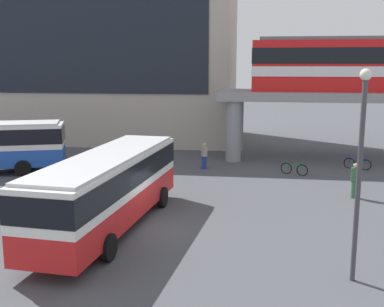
{
  "coord_description": "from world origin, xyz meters",
  "views": [
    {
      "loc": [
        4.84,
        -18.82,
        6.89
      ],
      "look_at": [
        1.36,
        5.68,
        2.2
      ],
      "focal_mm": 44.55,
      "sensor_mm": 36.0,
      "label": 1
    }
  ],
  "objects_px": {
    "bus_main": "(109,183)",
    "bicycle_blue": "(357,164)",
    "station_building": "(63,48)",
    "pedestrian_waiting_near_stop": "(355,182)",
    "pedestrian_near_building": "(204,157)",
    "bicycle_green": "(294,169)"
  },
  "relations": [
    {
      "from": "pedestrian_near_building",
      "to": "pedestrian_waiting_near_stop",
      "type": "xyz_separation_m",
      "value": [
        8.52,
        -5.79,
        0.04
      ]
    },
    {
      "from": "bus_main",
      "to": "pedestrian_waiting_near_stop",
      "type": "xyz_separation_m",
      "value": [
        11.1,
        6.39,
        -1.12
      ]
    },
    {
      "from": "station_building",
      "to": "bicycle_green",
      "type": "relative_size",
      "value": 19.12
    },
    {
      "from": "station_building",
      "to": "bicycle_blue",
      "type": "xyz_separation_m",
      "value": [
        24.79,
        -11.06,
        -7.98
      ]
    },
    {
      "from": "station_building",
      "to": "bicycle_blue",
      "type": "relative_size",
      "value": 18.98
    },
    {
      "from": "bicycle_blue",
      "to": "bicycle_green",
      "type": "bearing_deg",
      "value": -152.54
    },
    {
      "from": "station_building",
      "to": "pedestrian_near_building",
      "type": "bearing_deg",
      "value": -40.13
    },
    {
      "from": "station_building",
      "to": "pedestrian_waiting_near_stop",
      "type": "relative_size",
      "value": 17.26
    },
    {
      "from": "bus_main",
      "to": "bicycle_blue",
      "type": "height_order",
      "value": "bus_main"
    },
    {
      "from": "bicycle_green",
      "to": "station_building",
      "type": "bearing_deg",
      "value": 147.12
    },
    {
      "from": "station_building",
      "to": "bus_main",
      "type": "xyz_separation_m",
      "value": [
        12.16,
        -24.61,
        -6.35
      ]
    },
    {
      "from": "bicycle_blue",
      "to": "pedestrian_waiting_near_stop",
      "type": "relative_size",
      "value": 0.91
    },
    {
      "from": "pedestrian_near_building",
      "to": "bicycle_green",
      "type": "bearing_deg",
      "value": -8.34
    },
    {
      "from": "bus_main",
      "to": "pedestrian_waiting_near_stop",
      "type": "height_order",
      "value": "bus_main"
    },
    {
      "from": "station_building",
      "to": "pedestrian_waiting_near_stop",
      "type": "bearing_deg",
      "value": -38.06
    },
    {
      "from": "pedestrian_near_building",
      "to": "bicycle_blue",
      "type": "bearing_deg",
      "value": 7.7
    },
    {
      "from": "bicycle_green",
      "to": "bicycle_blue",
      "type": "height_order",
      "value": "same"
    },
    {
      "from": "bus_main",
      "to": "bicycle_green",
      "type": "bearing_deg",
      "value": 53.52
    },
    {
      "from": "bus_main",
      "to": "pedestrian_near_building",
      "type": "xyz_separation_m",
      "value": [
        2.58,
        12.18,
        -1.16
      ]
    },
    {
      "from": "bicycle_blue",
      "to": "pedestrian_near_building",
      "type": "xyz_separation_m",
      "value": [
        -10.05,
        -1.36,
        0.47
      ]
    },
    {
      "from": "bicycle_blue",
      "to": "pedestrian_waiting_near_stop",
      "type": "height_order",
      "value": "pedestrian_waiting_near_stop"
    },
    {
      "from": "bicycle_blue",
      "to": "pedestrian_waiting_near_stop",
      "type": "bearing_deg",
      "value": -102.08
    }
  ]
}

